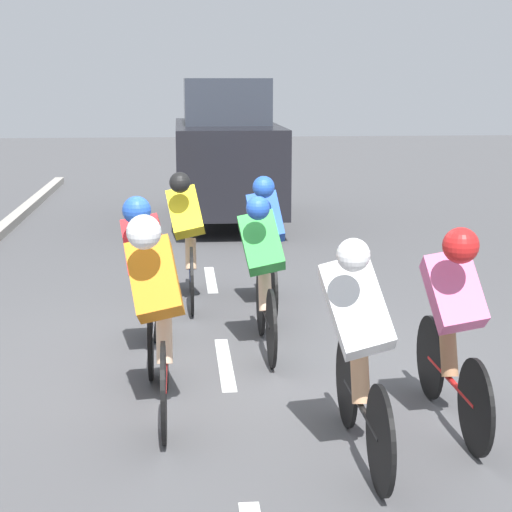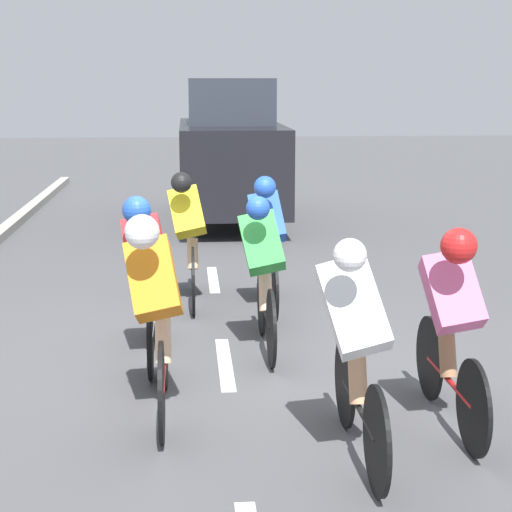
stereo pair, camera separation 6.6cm
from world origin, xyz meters
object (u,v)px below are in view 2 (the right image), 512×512
cyclist_orange (156,309)px  cyclist_white (356,344)px  cyclist_yellow (189,236)px  support_car (230,152)px  cyclist_red (147,273)px  cyclist_blue (268,239)px  cyclist_pink (452,320)px  cyclist_green (263,271)px

cyclist_orange → cyclist_white: (-1.28, 0.86, -0.02)m
cyclist_yellow → support_car: bearing=-97.5°
cyclist_white → support_car: size_ratio=0.40×
cyclist_orange → cyclist_red: bearing=-84.6°
cyclist_blue → cyclist_orange: 3.04m
cyclist_red → cyclist_pink: size_ratio=1.03×
cyclist_yellow → support_car: (-0.73, -5.60, 0.43)m
cyclist_pink → cyclist_yellow: cyclist_yellow is taller
cyclist_blue → support_car: 5.93m
cyclist_red → cyclist_white: bearing=123.4°
cyclist_red → support_car: support_car is taller
cyclist_pink → cyclist_green: size_ratio=1.03×
cyclist_red → support_car: bearing=-98.4°
cyclist_green → cyclist_white: bearing=99.3°
cyclist_red → cyclist_white: (-1.39, 2.12, -0.00)m
cyclist_red → cyclist_orange: size_ratio=1.00×
cyclist_blue → cyclist_yellow: bearing=-21.2°
cyclist_blue → cyclist_white: 3.71m
cyclist_white → support_car: (0.29, -9.62, 0.41)m
cyclist_red → cyclist_yellow: size_ratio=1.03×
cyclist_white → cyclist_green: bearing=-80.7°
cyclist_orange → cyclist_yellow: bearing=-94.5°
cyclist_blue → cyclist_green: cyclist_blue is taller
cyclist_pink → cyclist_orange: (2.04, -0.40, 0.02)m
cyclist_green → cyclist_orange: bearing=58.2°
cyclist_orange → support_car: (-0.98, -8.76, 0.39)m
cyclist_yellow → cyclist_blue: bearing=158.8°
cyclist_red → cyclist_pink: bearing=142.5°
cyclist_orange → cyclist_green: 1.71m
cyclist_orange → cyclist_pink: bearing=169.0°
cyclist_red → cyclist_yellow: (-0.37, -1.90, -0.02)m
cyclist_yellow → support_car: support_car is taller
cyclist_green → cyclist_yellow: bearing=-69.3°
cyclist_pink → cyclist_orange: 2.08m
cyclist_blue → cyclist_orange: bearing=69.4°
cyclist_blue → cyclist_pink: cyclist_pink is taller
cyclist_yellow → cyclist_green: size_ratio=1.03×
cyclist_red → cyclist_green: bearing=-169.5°
cyclist_orange → cyclist_green: cyclist_orange is taller
cyclist_blue → cyclist_green: 1.41m
cyclist_blue → cyclist_orange: size_ratio=0.96×
cyclist_white → cyclist_orange: bearing=-33.9°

